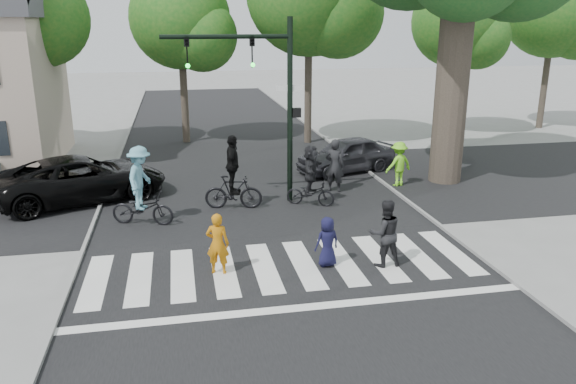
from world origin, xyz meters
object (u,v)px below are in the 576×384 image
cyclist_left (141,191)px  car_grey (346,155)px  cyclist_right (311,179)px  car_suv (82,179)px  pedestrian_adult (385,233)px  pedestrian_woman (218,244)px  cyclist_mid (233,179)px  traffic_signal (264,85)px  pedestrian_child (327,242)px

cyclist_left → car_grey: 9.15m
cyclist_right → cyclist_left: bearing=-171.4°
cyclist_right → car_suv: cyclist_right is taller
pedestrian_adult → cyclist_right: size_ratio=0.84×
car_suv → car_grey: bearing=-100.3°
pedestrian_woman → car_grey: 10.45m
pedestrian_adult → cyclist_mid: (-3.20, 5.18, 0.14)m
cyclist_left → cyclist_mid: 2.98m
pedestrian_woman → cyclist_mid: bearing=-83.9°
traffic_signal → car_grey: bearing=41.1°
pedestrian_adult → cyclist_left: (-6.02, 4.23, 0.18)m
pedestrian_adult → car_grey: pedestrian_adult is taller
cyclist_mid → cyclist_right: cyclist_mid is taller
pedestrian_woman → cyclist_mid: (0.87, 4.84, 0.23)m
traffic_signal → pedestrian_adult: size_ratio=3.50×
car_grey → pedestrian_adult: bearing=-29.2°
pedestrian_child → pedestrian_adult: bearing=157.8°
pedestrian_adult → cyclist_mid: cyclist_mid is taller
car_suv → car_grey: size_ratio=1.34×
cyclist_mid → car_grey: cyclist_mid is taller
pedestrian_adult → car_suv: size_ratio=0.31×
pedestrian_woman → traffic_signal: bearing=-94.2°
traffic_signal → cyclist_left: 5.07m
cyclist_right → car_suv: (-7.45, 2.02, -0.14)m
pedestrian_woman → cyclist_right: (3.40, 4.69, 0.14)m
pedestrian_woman → pedestrian_child: (2.68, -0.09, -0.13)m
car_suv → cyclist_mid: bearing=-132.3°
pedestrian_woman → car_suv: car_suv is taller
pedestrian_adult → cyclist_right: bearing=-83.9°
traffic_signal → cyclist_left: traffic_signal is taller
cyclist_left → car_suv: bearing=126.7°
car_grey → cyclist_left: bearing=-76.6°
pedestrian_woman → cyclist_mid: cyclist_mid is taller
pedestrian_adult → car_suv: bearing=-42.5°
pedestrian_child → cyclist_mid: (-1.81, 4.93, 0.36)m
pedestrian_adult → car_suv: (-8.12, 7.05, -0.09)m
cyclist_left → cyclist_mid: (2.82, 0.96, -0.04)m
cyclist_left → cyclist_right: (5.35, 0.81, -0.13)m
cyclist_right → pedestrian_child: bearing=-98.6°
pedestrian_woman → pedestrian_adult: 4.09m
pedestrian_woman → cyclist_left: size_ratio=0.64×
traffic_signal → cyclist_right: (1.42, -0.61, -2.99)m
pedestrian_adult → cyclist_right: 5.08m
traffic_signal → pedestrian_child: traffic_signal is taller
pedestrian_adult → traffic_signal: bearing=-71.2°
pedestrian_child → car_suv: (-6.73, 6.80, 0.13)m
traffic_signal → pedestrian_woman: 6.47m
traffic_signal → cyclist_mid: (-1.11, -0.46, -2.91)m
traffic_signal → pedestrian_woman: traffic_signal is taller
pedestrian_adult → cyclist_left: size_ratio=0.72×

